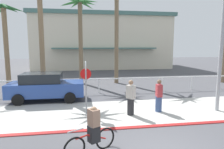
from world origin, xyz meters
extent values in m
plane|color=#4C4C51|center=(0.00, 10.00, 0.00)|extent=(80.00, 80.00, 0.00)
cube|color=beige|center=(0.00, 4.20, 0.01)|extent=(44.00, 4.00, 0.02)
cube|color=maroon|center=(0.00, 2.20, 0.01)|extent=(44.00, 0.24, 0.03)
cube|color=beige|center=(0.89, 27.71, 3.73)|extent=(19.74, 11.42, 7.45)
cube|color=#47706B|center=(0.89, 27.71, 7.70)|extent=(20.34, 12.02, 0.50)
cube|color=#47706B|center=(0.89, 21.50, 3.00)|extent=(13.82, 1.20, 0.16)
cylinder|color=white|center=(0.00, 8.50, 1.00)|extent=(25.77, 0.08, 0.08)
cylinder|color=white|center=(-5.86, 8.50, 0.50)|extent=(0.08, 0.08, 1.00)
cylinder|color=white|center=(-3.51, 8.50, 0.50)|extent=(0.08, 0.08, 1.00)
cylinder|color=white|center=(-1.17, 8.50, 0.50)|extent=(0.08, 0.08, 1.00)
cylinder|color=white|center=(1.17, 8.50, 0.50)|extent=(0.08, 0.08, 1.00)
cylinder|color=white|center=(3.51, 8.50, 0.50)|extent=(0.08, 0.08, 1.00)
cylinder|color=white|center=(5.86, 8.50, 0.50)|extent=(0.08, 0.08, 1.00)
cylinder|color=white|center=(8.20, 8.50, 0.50)|extent=(0.08, 0.08, 1.00)
cylinder|color=gray|center=(-2.19, 4.15, 1.10)|extent=(0.08, 0.08, 2.20)
cube|color=white|center=(-2.19, 4.15, 2.38)|extent=(0.04, 0.56, 0.36)
cylinder|color=red|center=(-2.19, 4.15, 1.98)|extent=(0.52, 0.03, 0.52)
cylinder|color=#9EA0A5|center=(4.44, 3.66, 3.75)|extent=(0.18, 0.18, 7.50)
cylinder|color=#846B4C|center=(-8.09, 11.48, 3.15)|extent=(0.36, 0.36, 6.31)
cone|color=#235B2D|center=(-7.36, 11.48, 6.11)|extent=(1.56, 0.32, 0.71)
cone|color=#235B2D|center=(-7.74, 12.09, 6.17)|extent=(1.01, 1.44, 0.59)
cone|color=#235B2D|center=(-8.48, 12.15, 6.13)|extent=(1.08, 1.56, 0.66)
cone|color=#235B2D|center=(-7.71, 10.82, 6.13)|extent=(1.07, 1.54, 0.67)
cylinder|color=#846B4C|center=(-5.21, 10.20, 4.12)|extent=(0.36, 0.36, 8.24)
cylinder|color=#756047|center=(-2.37, 12.48, 3.54)|extent=(0.36, 0.36, 7.08)
cone|color=#387F3D|center=(-1.71, 12.48, 6.92)|extent=(1.41, 0.32, 0.62)
cone|color=#387F3D|center=(-1.78, 12.98, 6.83)|extent=(1.47, 1.31, 0.81)
cone|color=#387F3D|center=(-2.24, 13.24, 6.87)|extent=(0.60, 1.66, 0.72)
cone|color=#387F3D|center=(-2.80, 13.21, 6.89)|extent=(1.15, 1.68, 0.68)
cone|color=#387F3D|center=(-3.22, 12.79, 6.88)|extent=(1.87, 0.94, 0.70)
cone|color=#387F3D|center=(-3.13, 12.20, 6.81)|extent=(1.72, 0.89, 0.83)
cone|color=#387F3D|center=(-2.81, 11.72, 6.93)|extent=(1.18, 1.73, 0.62)
cone|color=#387F3D|center=(-2.21, 11.55, 6.90)|extent=(0.65, 1.96, 0.67)
cone|color=#387F3D|center=(-1.65, 11.88, 6.92)|extent=(1.68, 1.49, 0.62)
cylinder|color=#756047|center=(0.74, 12.26, 4.03)|extent=(0.36, 0.36, 8.06)
cube|color=#284793|center=(-4.48, 7.04, 0.73)|extent=(4.40, 1.80, 0.80)
cube|color=#1E2328|center=(-4.73, 7.04, 1.41)|extent=(2.29, 1.58, 0.56)
cylinder|color=black|center=(-3.07, 7.94, 0.33)|extent=(0.66, 0.22, 0.66)
cylinder|color=black|center=(-3.07, 6.14, 0.33)|extent=(0.66, 0.22, 0.66)
cylinder|color=black|center=(-5.89, 7.94, 0.33)|extent=(0.66, 0.22, 0.66)
cylinder|color=black|center=(-5.89, 6.14, 0.33)|extent=(0.66, 0.22, 0.66)
torus|color=black|center=(-2.65, 0.21, 0.33)|extent=(0.66, 0.40, 0.72)
torus|color=black|center=(-1.68, 0.74, 0.33)|extent=(0.66, 0.40, 0.72)
cylinder|color=red|center=(-1.98, 0.58, 0.48)|extent=(0.63, 0.37, 0.35)
cylinder|color=red|center=(-2.44, 0.33, 0.62)|extent=(0.36, 0.23, 0.07)
cylinder|color=red|center=(-2.06, 0.53, 0.55)|extent=(0.05, 0.05, 0.44)
cylinder|color=silver|center=(-2.61, 0.24, 0.88)|extent=(0.46, 0.27, 0.04)
cube|color=#232326|center=(-2.06, 0.53, 0.61)|extent=(0.41, 0.40, 0.52)
cube|color=#93705B|center=(-2.06, 0.53, 1.13)|extent=(0.39, 0.42, 0.52)
sphere|color=#9E7556|center=(-2.06, 0.53, 1.36)|extent=(0.22, 0.22, 0.22)
cylinder|color=#232326|center=(-0.10, 3.70, 0.41)|extent=(0.45, 0.45, 0.82)
cube|color=#B7B2A8|center=(-0.10, 3.70, 1.13)|extent=(0.46, 0.47, 0.63)
sphere|color=#9E7556|center=(-0.10, 3.70, 1.59)|extent=(0.22, 0.22, 0.22)
cylinder|color=#384C7A|center=(1.42, 3.96, 0.39)|extent=(0.35, 0.35, 0.79)
cube|color=#A33338|center=(1.42, 3.96, 1.09)|extent=(0.30, 0.43, 0.61)
sphere|color=brown|center=(1.42, 3.96, 1.54)|extent=(0.22, 0.22, 0.22)
camera|label=1|loc=(-2.42, -5.38, 3.29)|focal=32.34mm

